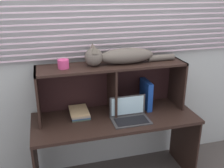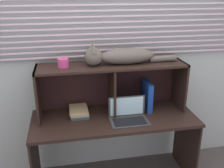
{
  "view_description": "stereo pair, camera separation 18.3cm",
  "coord_description": "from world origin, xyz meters",
  "px_view_note": "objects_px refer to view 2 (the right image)",
  "views": [
    {
      "loc": [
        -0.62,
        -1.94,
        1.94
      ],
      "look_at": [
        0.0,
        0.33,
        1.04
      ],
      "focal_mm": 41.86,
      "sensor_mm": 36.0,
      "label": 1
    },
    {
      "loc": [
        -0.44,
        -1.99,
        1.94
      ],
      "look_at": [
        0.0,
        0.33,
        1.04
      ],
      "focal_mm": 41.86,
      "sensor_mm": 36.0,
      "label": 2
    }
  ],
  "objects_px": {
    "laptop": "(128,116)",
    "binder_upright": "(147,95)",
    "cat": "(120,56)",
    "book_stack": "(79,111)",
    "small_basket": "(63,63)"
  },
  "relations": [
    {
      "from": "cat",
      "to": "binder_upright",
      "type": "distance_m",
      "value": 0.51
    },
    {
      "from": "cat",
      "to": "book_stack",
      "type": "height_order",
      "value": "cat"
    },
    {
      "from": "cat",
      "to": "book_stack",
      "type": "relative_size",
      "value": 3.53
    },
    {
      "from": "cat",
      "to": "laptop",
      "type": "bearing_deg",
      "value": -77.28
    },
    {
      "from": "book_stack",
      "to": "cat",
      "type": "bearing_deg",
      "value": 0.59
    },
    {
      "from": "book_stack",
      "to": "small_basket",
      "type": "distance_m",
      "value": 0.51
    },
    {
      "from": "laptop",
      "to": "binder_upright",
      "type": "relative_size",
      "value": 1.21
    },
    {
      "from": "book_stack",
      "to": "small_basket",
      "type": "bearing_deg",
      "value": 178.02
    },
    {
      "from": "laptop",
      "to": "small_basket",
      "type": "distance_m",
      "value": 0.78
    },
    {
      "from": "cat",
      "to": "small_basket",
      "type": "relative_size",
      "value": 8.9
    },
    {
      "from": "binder_upright",
      "to": "cat",
      "type": "bearing_deg",
      "value": 180.0
    },
    {
      "from": "laptop",
      "to": "binder_upright",
      "type": "xyz_separation_m",
      "value": [
        0.24,
        0.2,
        0.1
      ]
    },
    {
      "from": "binder_upright",
      "to": "laptop",
      "type": "bearing_deg",
      "value": -140.12
    },
    {
      "from": "laptop",
      "to": "binder_upright",
      "type": "bearing_deg",
      "value": 39.88
    },
    {
      "from": "cat",
      "to": "binder_upright",
      "type": "height_order",
      "value": "cat"
    }
  ]
}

